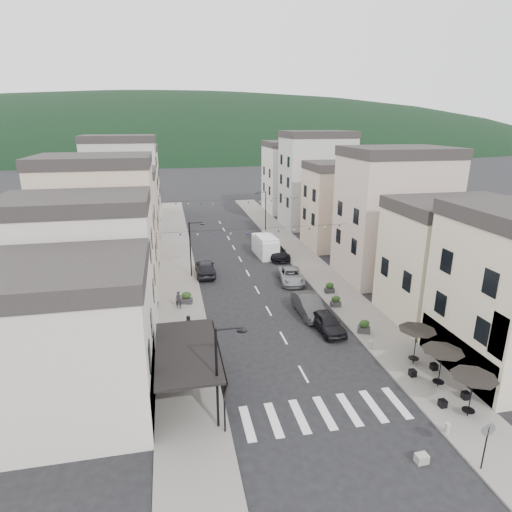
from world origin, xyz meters
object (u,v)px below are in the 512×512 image
at_px(parked_car_e, 205,268).
at_px(delivery_van, 265,246).
at_px(parked_car_c, 291,276).
at_px(pedestrian_a, 179,300).
at_px(parked_car_a, 327,322).
at_px(parked_car_d, 276,252).
at_px(pedestrian_b, 189,326).
at_px(parked_car_b, 309,305).

distance_m(parked_car_e, delivery_van, 9.72).
bearing_deg(parked_car_c, pedestrian_a, -151.51).
bearing_deg(pedestrian_a, parked_car_a, -18.20).
height_order(parked_car_d, pedestrian_b, pedestrian_b).
height_order(delivery_van, pedestrian_a, delivery_van).
bearing_deg(delivery_van, parked_car_a, -92.17).
distance_m(parked_car_d, pedestrian_a, 17.55).
relative_size(parked_car_d, parked_car_e, 1.08).
distance_m(parked_car_c, parked_car_e, 9.30).
relative_size(parked_car_c, parked_car_d, 0.92).
xyz_separation_m(parked_car_b, delivery_van, (0.10, 17.24, 0.42)).
bearing_deg(parked_car_e, pedestrian_b, 80.38).
distance_m(parked_car_d, parked_car_e, 9.96).
relative_size(parked_car_d, delivery_van, 1.00).
relative_size(parked_car_a, pedestrian_a, 2.79).
height_order(parked_car_c, pedestrian_b, pedestrian_b).
distance_m(parked_car_a, parked_car_d, 19.23).
distance_m(parked_car_a, parked_car_e, 16.95).
bearing_deg(pedestrian_a, parked_car_d, 58.13).
xyz_separation_m(parked_car_a, delivery_van, (-0.35, 20.43, 0.50)).
xyz_separation_m(parked_car_a, pedestrian_b, (-10.72, 1.25, 0.18)).
bearing_deg(pedestrian_b, parked_car_b, 31.46).
relative_size(parked_car_c, delivery_van, 0.92).
bearing_deg(parked_car_d, delivery_van, 124.05).
relative_size(pedestrian_a, pedestrian_b, 0.98).
relative_size(parked_car_e, delivery_van, 0.93).
distance_m(parked_car_d, delivery_van, 1.65).
bearing_deg(pedestrian_a, parked_car_b, -5.17).
distance_m(parked_car_b, parked_car_d, 16.06).
bearing_deg(parked_car_b, delivery_van, 88.49).
distance_m(parked_car_c, parked_car_d, 8.28).
bearing_deg(delivery_van, parked_car_c, -89.84).
height_order(parked_car_b, pedestrian_b, pedestrian_b).
height_order(parked_car_d, pedestrian_a, pedestrian_a).
relative_size(parked_car_c, pedestrian_b, 3.12).
bearing_deg(parked_car_d, parked_car_b, -99.81).
xyz_separation_m(parked_car_c, pedestrian_a, (-11.54, -4.54, 0.21)).
distance_m(parked_car_e, pedestrian_a, 8.93).
xyz_separation_m(delivery_van, pedestrian_b, (-10.37, -19.18, -0.33)).
bearing_deg(parked_car_a, pedestrian_a, 145.89).
xyz_separation_m(parked_car_e, pedestrian_b, (-2.46, -13.54, 0.07)).
xyz_separation_m(parked_car_c, parked_car_e, (-8.46, 3.85, 0.16)).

